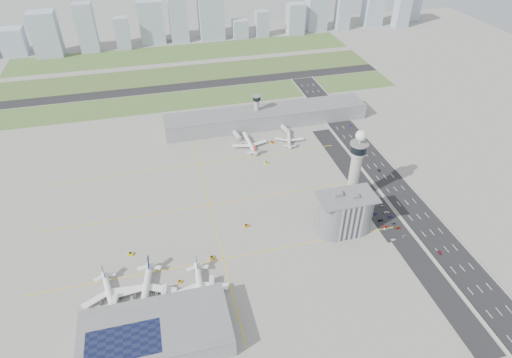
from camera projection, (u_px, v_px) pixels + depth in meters
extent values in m
plane|color=#98958E|center=(267.00, 221.00, 326.31)|extent=(1000.00, 1000.00, 0.00)
cube|color=#4D6D33|center=(199.00, 98.00, 497.89)|extent=(480.00, 50.00, 0.08)
cube|color=#455A2A|center=(191.00, 74.00, 556.42)|extent=(480.00, 60.00, 0.08)
cube|color=#4C6A32|center=(184.00, 53.00, 618.84)|extent=(480.00, 70.00, 0.08)
cube|color=black|center=(195.00, 85.00, 526.75)|extent=(480.00, 22.00, 0.10)
cube|color=black|center=(403.00, 198.00, 349.09)|extent=(28.00, 500.00, 0.10)
cube|color=#9E9E99|center=(387.00, 200.00, 345.98)|extent=(0.60, 500.00, 1.20)
cube|color=#9E9E99|center=(418.00, 195.00, 351.53)|extent=(0.60, 500.00, 1.20)
cube|color=black|center=(381.00, 210.00, 336.33)|extent=(18.00, 260.00, 0.08)
cube|color=black|center=(386.00, 221.00, 326.57)|extent=(20.00, 44.00, 0.10)
cube|color=yellow|center=(223.00, 259.00, 294.97)|extent=(260.00, 0.60, 0.01)
cube|color=yellow|center=(209.00, 205.00, 341.79)|extent=(260.00, 0.60, 0.01)
cube|color=yellow|center=(199.00, 164.00, 388.61)|extent=(260.00, 0.60, 0.01)
cube|color=yellow|center=(209.00, 205.00, 341.79)|extent=(0.60, 260.00, 0.01)
cylinder|color=#ADAAA5|center=(354.00, 176.00, 332.60)|extent=(8.40, 8.40, 48.00)
cylinder|color=#ADAAA5|center=(358.00, 152.00, 319.55)|extent=(11.00, 11.00, 4.00)
cylinder|color=black|center=(359.00, 148.00, 317.18)|extent=(13.00, 13.00, 6.00)
cylinder|color=slate|center=(359.00, 144.00, 315.10)|extent=(14.00, 14.00, 1.00)
cylinder|color=#ADAAA5|center=(360.00, 141.00, 313.62)|extent=(1.60, 1.60, 5.00)
sphere|color=white|center=(361.00, 136.00, 310.95)|extent=(8.00, 8.00, 8.00)
cylinder|color=#ADAAA5|center=(257.00, 112.00, 441.00)|extent=(5.00, 5.00, 28.00)
cylinder|color=black|center=(257.00, 98.00, 432.11)|extent=(8.00, 8.00, 4.00)
cylinder|color=slate|center=(257.00, 96.00, 430.63)|extent=(8.60, 8.60, 0.80)
cube|color=#B2B2B7|center=(345.00, 214.00, 310.56)|extent=(18.00, 24.00, 30.00)
cylinder|color=#B2B2B7|center=(333.00, 216.00, 308.78)|extent=(24.00, 24.00, 30.00)
cylinder|color=#B2B2B7|center=(356.00, 212.00, 312.34)|extent=(24.00, 24.00, 30.00)
cube|color=slate|center=(347.00, 197.00, 301.43)|extent=(42.00, 24.00, 0.80)
cube|color=slate|center=(338.00, 194.00, 301.63)|extent=(6.00, 5.00, 3.00)
cube|color=slate|center=(355.00, 196.00, 300.09)|extent=(5.00, 4.00, 2.40)
cube|color=gray|center=(266.00, 117.00, 445.28)|extent=(210.00, 32.00, 15.00)
cube|color=slate|center=(267.00, 110.00, 440.60)|extent=(210.00, 32.00, 0.80)
cube|color=gray|center=(156.00, 333.00, 241.32)|extent=(84.00, 42.00, 12.00)
cube|color=slate|center=(155.00, 327.00, 237.52)|extent=(84.00, 42.00, 0.80)
cube|color=black|center=(123.00, 342.00, 229.18)|extent=(40.00, 22.00, 0.20)
imported|color=white|center=(394.00, 240.00, 309.35)|extent=(3.96, 1.83, 1.31)
imported|color=gray|center=(386.00, 229.00, 318.33)|extent=(3.69, 1.60, 1.18)
imported|color=#B0311F|center=(385.00, 227.00, 320.41)|extent=(4.99, 2.78, 1.32)
imported|color=black|center=(381.00, 220.00, 326.26)|extent=(4.49, 2.07, 1.27)
imported|color=navy|center=(375.00, 214.00, 332.19)|extent=(3.41, 1.38, 1.16)
imported|color=silver|center=(372.00, 208.00, 337.52)|extent=(3.61, 1.69, 1.14)
imported|color=#969CA8|center=(405.00, 236.00, 312.41)|extent=(4.12, 2.25, 1.09)
imported|color=maroon|center=(398.00, 228.00, 319.58)|extent=(4.55, 2.14, 1.28)
imported|color=#2B2C30|center=(394.00, 223.00, 323.30)|extent=(3.39, 1.58, 1.12)
imported|color=navy|center=(390.00, 216.00, 329.75)|extent=(3.94, 1.90, 1.24)
imported|color=silver|center=(387.00, 212.00, 333.70)|extent=(4.82, 2.43, 1.31)
imported|color=gray|center=(382.00, 206.00, 339.98)|extent=(3.97, 1.96, 1.11)
imported|color=maroon|center=(440.00, 253.00, 299.00)|extent=(1.80, 3.77, 1.24)
imported|color=black|center=(379.00, 171.00, 379.08)|extent=(1.76, 4.05, 1.30)
imported|color=navy|center=(350.00, 126.00, 443.88)|extent=(2.68, 4.86, 1.29)
imported|color=slate|center=(315.00, 102.00, 489.31)|extent=(1.69, 3.37, 1.10)
cube|color=#9EADC1|center=(13.00, 42.00, 601.87)|extent=(32.30, 25.84, 36.93)
cube|color=#9EADC1|center=(46.00, 34.00, 591.85)|extent=(35.81, 28.65, 60.36)
cube|color=#9EADC1|center=(86.00, 28.00, 604.18)|extent=(25.49, 20.39, 66.89)
cube|color=#9EADC1|center=(122.00, 33.00, 618.64)|extent=(20.04, 16.03, 45.20)
cube|color=#9EADC1|center=(151.00, 22.00, 637.28)|extent=(35.76, 28.61, 61.22)
cube|color=#9EADC1|center=(178.00, 13.00, 634.49)|extent=(26.33, 21.06, 83.39)
cube|color=#9EADC1|center=(211.00, 18.00, 651.24)|extent=(36.96, 29.57, 62.11)
cube|color=#9EADC1|center=(240.00, 29.00, 663.22)|extent=(23.01, 18.41, 27.75)
cube|color=#9EADC1|center=(262.00, 24.00, 666.56)|extent=(20.22, 16.18, 38.97)
cube|color=#9EADC1|center=(295.00, 19.00, 673.30)|extent=(26.14, 20.92, 46.89)
cube|color=#9EADC1|center=(317.00, 4.00, 680.23)|extent=(32.26, 25.81, 81.20)
cube|color=#9EADC1|center=(343.00, 7.00, 687.16)|extent=(21.59, 17.28, 68.75)
cube|color=#9EADC1|center=(374.00, 5.00, 707.41)|extent=(30.25, 24.20, 63.40)
cube|color=#9EADC1|center=(403.00, 4.00, 698.17)|extent=(23.04, 18.43, 71.56)
cube|color=#9EADC1|center=(412.00, 8.00, 735.79)|extent=(22.64, 18.11, 41.06)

